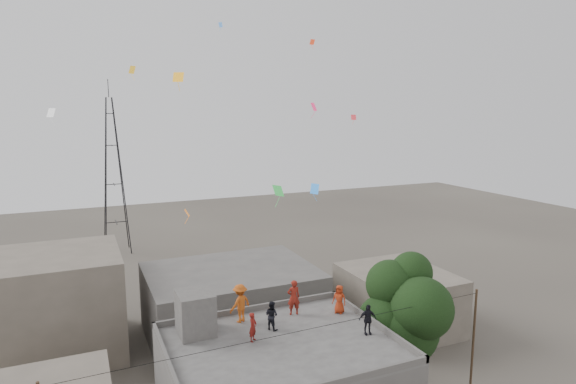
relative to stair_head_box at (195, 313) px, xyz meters
name	(u,v)px	position (x,y,z in m)	size (l,w,h in m)	color
parapet	(280,341)	(3.20, -2.60, -0.85)	(10.00, 8.00, 0.30)	#4E4C49
stair_head_box	(195,313)	(0.00, 0.00, 0.00)	(1.60, 1.80, 2.00)	#4E4C49
neighbor_north	(232,302)	(5.20, 11.40, -4.60)	(12.00, 9.00, 5.00)	#4E4C49
neighbor_northwest	(51,305)	(-6.80, 13.40, -3.60)	(9.00, 8.00, 7.00)	#61584D
neighbor_east	(398,299)	(17.20, 7.40, -4.90)	(7.00, 8.00, 4.40)	#61584D
tree	(406,312)	(10.57, -2.00, -1.00)	(4.90, 4.60, 9.10)	black
transmission_tower	(113,176)	(-0.80, 37.40, 1.97)	(2.97, 2.97, 20.01)	black
person_red_adult	(294,297)	(5.08, 0.09, -0.09)	(0.67, 0.44, 1.83)	maroon
person_orange_child	(339,299)	(7.32, -0.68, -0.26)	(0.72, 0.47, 1.47)	#AA2F13
person_dark_child	(272,315)	(3.41, -1.05, -0.30)	(0.68, 0.53, 1.40)	black
person_dark_adult	(368,319)	(7.31, -3.32, -0.28)	(0.85, 0.35, 1.44)	black
person_orange_adult	(240,303)	(2.31, 0.36, -0.04)	(1.24, 0.71, 1.92)	#BA4E15
person_red_child	(253,327)	(2.20, -1.80, -0.33)	(0.49, 0.32, 1.34)	maroon
kites	(246,124)	(4.15, 4.56, 8.58)	(19.28, 18.77, 11.89)	orange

